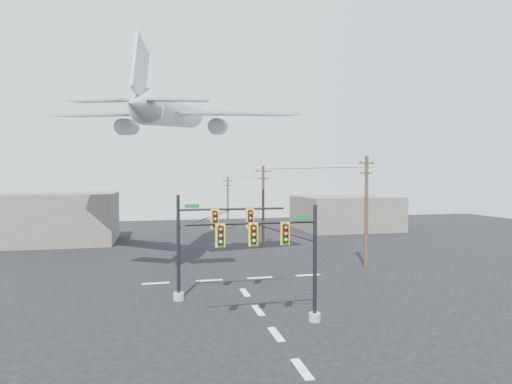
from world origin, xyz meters
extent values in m
plane|color=black|center=(0.00, 0.00, 0.00)|extent=(120.00, 120.00, 0.00)
cube|color=silver|center=(0.00, -4.00, 0.01)|extent=(0.40, 2.00, 0.01)
cube|color=silver|center=(0.00, 0.00, 0.01)|extent=(0.40, 2.00, 0.01)
cube|color=silver|center=(0.00, 4.00, 0.01)|extent=(0.40, 2.00, 0.01)
cube|color=silver|center=(0.00, 8.00, 0.01)|extent=(0.40, 2.00, 0.01)
cube|color=silver|center=(-6.00, 12.00, 0.01)|extent=(2.00, 0.40, 0.01)
cube|color=silver|center=(-2.00, 12.00, 0.01)|extent=(2.00, 0.40, 0.01)
cube|color=silver|center=(2.00, 12.00, 0.01)|extent=(2.00, 0.40, 0.01)
cube|color=silver|center=(6.00, 12.00, 0.01)|extent=(2.00, 0.40, 0.01)
cylinder|color=gray|center=(2.60, 1.43, 0.23)|extent=(0.64, 0.64, 0.46)
cylinder|color=black|center=(2.60, 1.43, 3.22)|extent=(0.22, 0.22, 6.43)
cylinder|color=black|center=(-0.89, 1.43, 5.51)|extent=(6.98, 0.15, 0.15)
cylinder|color=black|center=(0.85, 1.43, 4.96)|extent=(3.66, 0.07, 0.07)
cube|color=black|center=(0.85, 1.29, 4.93)|extent=(0.31, 0.28, 1.01)
cube|color=yellow|center=(0.85, 1.31, 4.93)|extent=(0.51, 0.04, 1.24)
sphere|color=red|center=(0.85, 1.13, 5.26)|extent=(0.18, 0.18, 0.18)
sphere|color=orange|center=(0.85, 1.13, 4.93)|extent=(0.18, 0.18, 0.18)
sphere|color=#0CC23E|center=(0.85, 1.13, 4.61)|extent=(0.18, 0.18, 0.18)
cube|color=black|center=(-0.89, 1.29, 4.93)|extent=(0.31, 0.28, 1.01)
cube|color=yellow|center=(-0.89, 1.31, 4.93)|extent=(0.51, 0.04, 1.24)
sphere|color=red|center=(-0.89, 1.13, 5.26)|extent=(0.18, 0.18, 0.18)
sphere|color=orange|center=(-0.89, 1.13, 4.93)|extent=(0.18, 0.18, 0.18)
sphere|color=#0CC23E|center=(-0.89, 1.13, 4.61)|extent=(0.18, 0.18, 0.18)
cube|color=black|center=(-2.64, 1.29, 4.93)|extent=(0.31, 0.28, 1.01)
cube|color=yellow|center=(-2.64, 1.31, 4.93)|extent=(0.51, 0.04, 1.24)
sphere|color=red|center=(-2.64, 1.13, 5.26)|extent=(0.18, 0.18, 0.18)
sphere|color=orange|center=(-2.64, 1.13, 4.93)|extent=(0.18, 0.18, 0.18)
sphere|color=#0CC23E|center=(-2.64, 1.13, 4.61)|extent=(0.18, 0.18, 0.18)
cube|color=#0C591C|center=(1.77, 1.37, 5.74)|extent=(0.87, 0.04, 0.24)
cylinder|color=gray|center=(-4.53, 7.21, 0.24)|extent=(0.68, 0.68, 0.49)
cylinder|color=black|center=(-4.53, 7.21, 3.40)|extent=(0.23, 0.23, 6.81)
cylinder|color=black|center=(-1.01, 7.21, 5.84)|extent=(7.04, 0.16, 0.16)
cylinder|color=black|center=(-2.77, 7.21, 5.25)|extent=(3.71, 0.08, 0.08)
cube|color=black|center=(-2.18, 7.06, 5.22)|extent=(0.33, 0.29, 1.07)
cube|color=yellow|center=(-2.18, 7.08, 5.22)|extent=(0.53, 0.04, 1.31)
sphere|color=red|center=(-2.18, 6.90, 5.56)|extent=(0.19, 0.19, 0.19)
sphere|color=orange|center=(-2.18, 6.90, 5.22)|extent=(0.19, 0.19, 0.19)
sphere|color=#0CC23E|center=(-2.18, 6.90, 4.88)|extent=(0.19, 0.19, 0.19)
cube|color=black|center=(0.16, 7.06, 5.22)|extent=(0.33, 0.29, 1.07)
cube|color=yellow|center=(0.16, 7.08, 5.22)|extent=(0.53, 0.04, 1.31)
sphere|color=red|center=(0.16, 6.90, 5.56)|extent=(0.19, 0.19, 0.19)
sphere|color=orange|center=(0.16, 6.90, 5.22)|extent=(0.19, 0.19, 0.19)
sphere|color=#0CC23E|center=(0.16, 6.90, 4.88)|extent=(0.19, 0.19, 0.19)
cube|color=#0C591C|center=(-3.65, 7.15, 6.08)|extent=(0.92, 0.04, 0.25)
cylinder|color=#4E3221|center=(12.10, 13.93, 4.91)|extent=(0.33, 0.33, 9.82)
cube|color=#4E3221|center=(12.10, 13.93, 9.17)|extent=(1.84, 0.94, 0.13)
cube|color=#4E3221|center=(12.10, 13.93, 8.29)|extent=(1.44, 0.76, 0.13)
cylinder|color=black|center=(11.31, 13.57, 9.28)|extent=(0.11, 0.11, 0.13)
cylinder|color=black|center=(12.10, 13.93, 9.28)|extent=(0.11, 0.11, 0.13)
cylinder|color=black|center=(12.90, 14.30, 9.28)|extent=(0.11, 0.11, 0.13)
cylinder|color=#4E3221|center=(5.65, 25.82, 4.61)|extent=(0.31, 0.31, 9.22)
cube|color=#4E3221|center=(5.65, 25.82, 8.60)|extent=(1.86, 0.41, 0.12)
cube|color=#4E3221|center=(5.65, 25.82, 7.77)|extent=(1.45, 0.35, 0.12)
cylinder|color=black|center=(4.83, 25.69, 8.71)|extent=(0.10, 0.10, 0.12)
cylinder|color=black|center=(5.65, 25.82, 8.71)|extent=(0.10, 0.10, 0.12)
cylinder|color=black|center=(6.47, 25.94, 8.71)|extent=(0.10, 0.10, 0.12)
cylinder|color=#4E3221|center=(4.37, 43.04, 3.97)|extent=(0.27, 0.27, 7.95)
cube|color=#4E3221|center=(4.37, 43.04, 7.40)|extent=(1.52, 0.78, 0.11)
cube|color=#4E3221|center=(4.37, 43.04, 6.68)|extent=(1.19, 0.62, 0.11)
cylinder|color=black|center=(3.71, 42.74, 7.49)|extent=(0.09, 0.09, 0.11)
cylinder|color=black|center=(4.37, 43.04, 7.49)|extent=(0.09, 0.09, 0.11)
cylinder|color=black|center=(5.03, 43.34, 7.49)|extent=(0.09, 0.09, 0.11)
cylinder|color=black|center=(8.03, 19.87, 8.83)|extent=(6.43, 11.90, 0.03)
cylinder|color=black|center=(4.24, 34.43, 7.95)|extent=(1.20, 17.22, 0.03)
cylinder|color=black|center=(9.73, 19.87, 8.83)|extent=(6.52, 11.90, 0.03)
cylinder|color=black|center=(5.79, 34.43, 7.95)|extent=(1.42, 17.22, 0.03)
cylinder|color=#A3A9AF|center=(-4.36, 20.75, 14.08)|extent=(7.29, 17.69, 4.54)
cone|color=#A3A9AF|center=(-1.58, 30.95, 15.18)|extent=(3.75, 4.71, 3.15)
cone|color=#A3A9AF|center=(-7.14, 10.55, 12.99)|extent=(3.48, 4.61, 2.87)
cube|color=#A3A9AF|center=(-10.62, 21.24, 13.70)|extent=(11.07, 10.21, 0.62)
cube|color=#A3A9AF|center=(1.28, 18.00, 13.70)|extent=(11.71, 5.73, 0.62)
cylinder|color=#A3A9AF|center=(-8.62, 21.56, 12.66)|extent=(2.26, 3.21, 1.83)
cylinder|color=#A3A9AF|center=(-0.29, 19.29, 12.66)|extent=(2.26, 3.21, 1.83)
cube|color=#A3A9AF|center=(-6.96, 11.22, 15.66)|extent=(1.26, 3.93, 4.98)
cube|color=#A3A9AF|center=(-9.69, 11.71, 13.38)|extent=(4.69, 3.82, 0.35)
cube|color=#A3A9AF|center=(-4.36, 10.26, 13.38)|extent=(4.32, 1.92, 0.35)
cube|color=#645F58|center=(-20.00, 35.00, 3.00)|extent=(18.00, 10.00, 6.00)
cube|color=#645F58|center=(22.00, 40.00, 2.50)|extent=(14.00, 12.00, 5.00)
camera|label=1|loc=(-5.71, -20.54, 7.95)|focal=30.00mm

